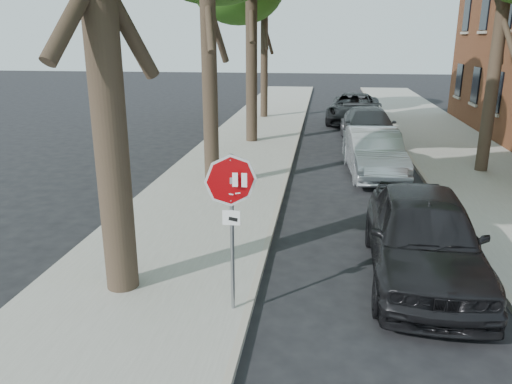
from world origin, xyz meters
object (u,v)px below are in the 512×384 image
stop_sign (231,203)px  car_a (423,236)px  car_c (369,127)px  car_d (354,108)px  car_b (374,153)px

stop_sign → car_a: stop_sign is taller
car_c → car_d: 5.68m
car_a → car_d: bearing=93.2°
car_d → car_a: bearing=-82.2°
car_b → stop_sign: bearing=-112.2°
car_a → car_b: 7.51m
car_c → car_d: (-0.34, 5.67, 0.02)m
stop_sign → car_a: 3.94m
stop_sign → car_c: stop_sign is taller
stop_sign → car_a: bearing=29.4°
stop_sign → car_b: (3.06, 9.36, -1.19)m
car_a → car_d: car_a is taller
car_c → car_a: bearing=-93.7°
car_b → car_d: car_d is taller
car_a → car_d: 18.40m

